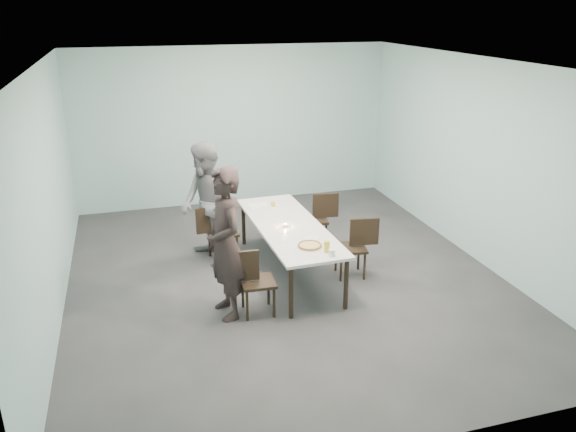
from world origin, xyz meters
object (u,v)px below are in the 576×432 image
object	(u,v)px
diner_far	(206,204)
water_tumbler	(332,253)
table	(289,229)
chair_near_right	(356,243)
chair_near_left	(251,278)
chair_far_left	(217,229)
amber_tumbler	(273,204)
side_plate	(312,238)
beer_glass	(327,247)
pizza	(310,246)
diner_near	(225,244)
chair_far_right	(319,216)
tealight	(285,226)

from	to	relation	value
diner_far	water_tumbler	distance (m)	2.29
table	chair_near_right	size ratio (longest dim) A/B	3.02
chair_near_left	chair_far_left	distance (m)	1.71
chair_far_left	amber_tumbler	distance (m)	0.95
diner_far	side_plate	size ratio (longest dim) A/B	10.21
beer_glass	pizza	bearing A→B (deg)	126.63
chair_near_left	side_plate	size ratio (longest dim) A/B	4.83
diner_near	water_tumbler	xyz separation A→B (m)	(1.29, -0.26, -0.17)
pizza	table	bearing A→B (deg)	92.99
chair_near_left	water_tumbler	bearing A→B (deg)	-8.13
chair_far_left	chair_far_right	distance (m)	1.67
chair_far_left	pizza	world-z (taller)	chair_far_left
chair_near_left	beer_glass	world-z (taller)	beer_glass
side_plate	table	bearing A→B (deg)	105.98
chair_near_left	tealight	world-z (taller)	chair_near_left
diner_near	side_plate	world-z (taller)	diner_near
side_plate	pizza	bearing A→B (deg)	-115.37
chair_near_right	amber_tumbler	world-z (taller)	chair_near_right
chair_near_right	diner_near	bearing A→B (deg)	24.47
chair_far_left	side_plate	size ratio (longest dim) A/B	4.83
table	beer_glass	size ratio (longest dim) A/B	17.52
beer_glass	table	bearing A→B (deg)	100.92
beer_glass	chair_far_left	bearing A→B (deg)	122.23
table	beer_glass	world-z (taller)	beer_glass
chair_near_left	water_tumbler	xyz separation A→B (m)	(0.99, -0.19, 0.29)
chair_near_right	chair_near_left	bearing A→B (deg)	29.32
side_plate	amber_tumbler	world-z (taller)	amber_tumbler
diner_far	tealight	distance (m)	1.28
chair_far_right	tealight	xyz separation A→B (m)	(-0.82, -0.92, 0.27)
diner_near	tealight	bearing A→B (deg)	120.87
chair_far_right	water_tumbler	distance (m)	2.11
chair_far_left	water_tumbler	distance (m)	2.23
table	chair_far_left	bearing A→B (deg)	141.27
chair_near_left	chair_far_right	size ratio (longest dim) A/B	1.00
chair_near_left	chair_far_right	world-z (taller)	same
chair_far_right	diner_near	distance (m)	2.58
beer_glass	amber_tumbler	world-z (taller)	beer_glass
chair_near_left	diner_near	bearing A→B (deg)	168.54
diner_far	chair_near_right	bearing A→B (deg)	47.54
chair_near_left	beer_glass	distance (m)	1.02
pizza	beer_glass	world-z (taller)	beer_glass
diner_near	side_plate	distance (m)	1.29
chair_far_left	tealight	xyz separation A→B (m)	(0.84, -0.79, 0.27)
beer_glass	water_tumbler	world-z (taller)	beer_glass
chair_far_right	pizza	xyz separation A→B (m)	(-0.71, -1.68, 0.27)
diner_near	amber_tumbler	size ratio (longest dim) A/B	24.12
amber_tumbler	chair_far_left	bearing A→B (deg)	-174.52
table	amber_tumbler	size ratio (longest dim) A/B	32.84
side_plate	amber_tumbler	bearing A→B (deg)	97.18
tealight	table	bearing A→B (deg)	40.76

